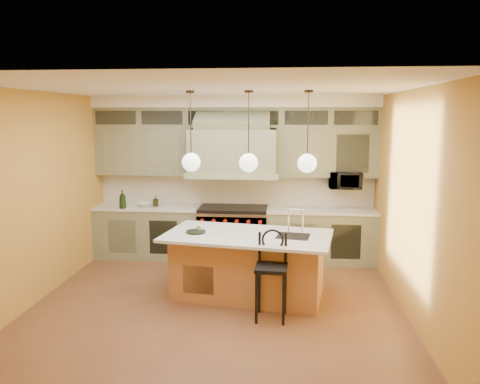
# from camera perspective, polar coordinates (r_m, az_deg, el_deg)

# --- Properties ---
(floor) EXTENTS (5.00, 5.00, 0.00)m
(floor) POSITION_cam_1_polar(r_m,az_deg,el_deg) (6.53, -2.91, -13.80)
(floor) COLOR brown
(floor) RESTS_ON ground
(ceiling) EXTENTS (5.00, 5.00, 0.00)m
(ceiling) POSITION_cam_1_polar(r_m,az_deg,el_deg) (6.02, -3.15, 12.51)
(ceiling) COLOR white
(ceiling) RESTS_ON wall_back
(wall_back) EXTENTS (5.00, 0.00, 5.00)m
(wall_back) POSITION_cam_1_polar(r_m,az_deg,el_deg) (8.56, -0.59, 1.84)
(wall_back) COLOR #B68432
(wall_back) RESTS_ON ground
(wall_front) EXTENTS (5.00, 0.00, 5.00)m
(wall_front) POSITION_cam_1_polar(r_m,az_deg,el_deg) (3.73, -8.69, -8.19)
(wall_front) COLOR #B68432
(wall_front) RESTS_ON ground
(wall_left) EXTENTS (0.00, 5.00, 5.00)m
(wall_left) POSITION_cam_1_polar(r_m,az_deg,el_deg) (6.93, -23.94, -0.74)
(wall_left) COLOR #B68432
(wall_left) RESTS_ON ground
(wall_right) EXTENTS (0.00, 5.00, 5.00)m
(wall_right) POSITION_cam_1_polar(r_m,az_deg,el_deg) (6.26, 20.26, -1.52)
(wall_right) COLOR #B68432
(wall_right) RESTS_ON ground
(back_cabinetry) EXTENTS (5.00, 0.77, 2.90)m
(back_cabinetry) POSITION_cam_1_polar(r_m,az_deg,el_deg) (8.30, -0.78, 1.47)
(back_cabinetry) COLOR #757B5B
(back_cabinetry) RESTS_ON floor
(range) EXTENTS (1.20, 0.74, 0.96)m
(range) POSITION_cam_1_polar(r_m,az_deg,el_deg) (8.40, -0.83, -5.01)
(range) COLOR silver
(range) RESTS_ON floor
(kitchen_island) EXTENTS (2.47, 1.57, 1.35)m
(kitchen_island) POSITION_cam_1_polar(r_m,az_deg,el_deg) (6.74, 1.05, -8.76)
(kitchen_island) COLOR #AD6B3D
(kitchen_island) RESTS_ON floor
(counter_stool) EXTENTS (0.42, 0.42, 1.13)m
(counter_stool) POSITION_cam_1_polar(r_m,az_deg,el_deg) (5.99, 3.86, -9.39)
(counter_stool) COLOR black
(counter_stool) RESTS_ON floor
(microwave) EXTENTS (0.54, 0.37, 0.30)m
(microwave) POSITION_cam_1_polar(r_m,az_deg,el_deg) (8.34, 12.68, 1.41)
(microwave) COLOR black
(microwave) RESTS_ON back_cabinetry
(oil_bottle_a) EXTENTS (0.14, 0.14, 0.33)m
(oil_bottle_a) POSITION_cam_1_polar(r_m,az_deg,el_deg) (8.49, -14.13, -0.88)
(oil_bottle_a) COLOR black
(oil_bottle_a) RESTS_ON back_cabinetry
(oil_bottle_b) EXTENTS (0.10, 0.10, 0.20)m
(oil_bottle_b) POSITION_cam_1_polar(r_m,az_deg,el_deg) (8.55, -10.24, -1.11)
(oil_bottle_b) COLOR black
(oil_bottle_b) RESTS_ON back_cabinetry
(fruit_bowl) EXTENTS (0.29, 0.29, 0.07)m
(fruit_bowl) POSITION_cam_1_polar(r_m,az_deg,el_deg) (8.62, -11.49, -1.50)
(fruit_bowl) COLOR silver
(fruit_bowl) RESTS_ON back_cabinetry
(cup) EXTENTS (0.11, 0.11, 0.09)m
(cup) POSITION_cam_1_polar(r_m,az_deg,el_deg) (6.76, -4.95, -4.39)
(cup) COLOR white
(cup) RESTS_ON kitchen_island
(pendant_left) EXTENTS (0.26, 0.26, 1.11)m
(pendant_left) POSITION_cam_1_polar(r_m,az_deg,el_deg) (6.55, -5.96, 3.89)
(pendant_left) COLOR #2D2319
(pendant_left) RESTS_ON ceiling
(pendant_center) EXTENTS (0.26, 0.26, 1.11)m
(pendant_center) POSITION_cam_1_polar(r_m,az_deg,el_deg) (6.44, 1.05, 3.84)
(pendant_center) COLOR #2D2319
(pendant_center) RESTS_ON ceiling
(pendant_right) EXTENTS (0.26, 0.26, 1.11)m
(pendant_right) POSITION_cam_1_polar(r_m,az_deg,el_deg) (6.43, 8.19, 3.74)
(pendant_right) COLOR #2D2319
(pendant_right) RESTS_ON ceiling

